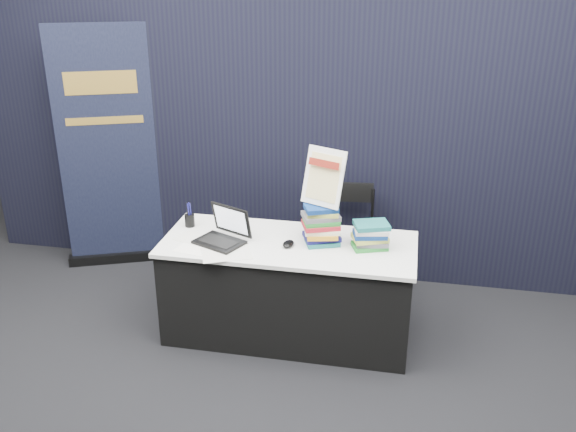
{
  "coord_description": "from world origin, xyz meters",
  "views": [
    {
      "loc": [
        0.8,
        -3.48,
        2.7
      ],
      "look_at": [
        -0.0,
        0.55,
        0.95
      ],
      "focal_mm": 40.0,
      "sensor_mm": 36.0,
      "label": 1
    }
  ],
  "objects_px": {
    "laptop": "(221,234)",
    "info_sign": "(324,178)",
    "book_stack_tall": "(322,225)",
    "book_stack_short": "(371,236)",
    "stacking_chair": "(345,237)",
    "pullup_banner": "(110,163)",
    "display_table": "(288,289)"
  },
  "relations": [
    {
      "from": "display_table",
      "to": "book_stack_tall",
      "type": "xyz_separation_m",
      "value": [
        0.23,
        0.04,
        0.52
      ]
    },
    {
      "from": "display_table",
      "to": "info_sign",
      "type": "xyz_separation_m",
      "value": [
        0.23,
        0.07,
        0.85
      ]
    },
    {
      "from": "stacking_chair",
      "to": "info_sign",
      "type": "bearing_deg",
      "value": -104.83
    },
    {
      "from": "book_stack_tall",
      "to": "stacking_chair",
      "type": "distance_m",
      "value": 0.75
    },
    {
      "from": "book_stack_short",
      "to": "stacking_chair",
      "type": "xyz_separation_m",
      "value": [
        -0.25,
        0.66,
        -0.33
      ]
    },
    {
      "from": "info_sign",
      "to": "stacking_chair",
      "type": "distance_m",
      "value": 0.94
    },
    {
      "from": "pullup_banner",
      "to": "book_stack_tall",
      "type": "bearing_deg",
      "value": -44.68
    },
    {
      "from": "laptop",
      "to": "book_stack_short",
      "type": "relative_size",
      "value": 1.52
    },
    {
      "from": "laptop",
      "to": "book_stack_tall",
      "type": "xyz_separation_m",
      "value": [
        0.71,
        0.11,
        0.08
      ]
    },
    {
      "from": "info_sign",
      "to": "pullup_banner",
      "type": "distance_m",
      "value": 2.16
    },
    {
      "from": "book_stack_tall",
      "to": "stacking_chair",
      "type": "height_order",
      "value": "book_stack_tall"
    },
    {
      "from": "book_stack_tall",
      "to": "pullup_banner",
      "type": "xyz_separation_m",
      "value": [
        -1.99,
        0.84,
        0.05
      ]
    },
    {
      "from": "laptop",
      "to": "book_stack_tall",
      "type": "relative_size",
      "value": 1.39
    },
    {
      "from": "display_table",
      "to": "info_sign",
      "type": "height_order",
      "value": "info_sign"
    },
    {
      "from": "laptop",
      "to": "book_stack_tall",
      "type": "bearing_deg",
      "value": 32.88
    },
    {
      "from": "info_sign",
      "to": "stacking_chair",
      "type": "bearing_deg",
      "value": 104.52
    },
    {
      "from": "display_table",
      "to": "book_stack_short",
      "type": "bearing_deg",
      "value": 1.99
    },
    {
      "from": "book_stack_tall",
      "to": "display_table",
      "type": "bearing_deg",
      "value": -170.85
    },
    {
      "from": "book_stack_short",
      "to": "stacking_chair",
      "type": "bearing_deg",
      "value": 110.68
    },
    {
      "from": "book_stack_short",
      "to": "stacking_chair",
      "type": "height_order",
      "value": "book_stack_short"
    },
    {
      "from": "info_sign",
      "to": "pullup_banner",
      "type": "relative_size",
      "value": 0.19
    },
    {
      "from": "laptop",
      "to": "book_stack_tall",
      "type": "height_order",
      "value": "book_stack_tall"
    },
    {
      "from": "display_table",
      "to": "laptop",
      "type": "bearing_deg",
      "value": -171.22
    },
    {
      "from": "book_stack_tall",
      "to": "book_stack_short",
      "type": "distance_m",
      "value": 0.35
    },
    {
      "from": "laptop",
      "to": "info_sign",
      "type": "xyz_separation_m",
      "value": [
        0.71,
        0.14,
        0.42
      ]
    },
    {
      "from": "book_stack_short",
      "to": "book_stack_tall",
      "type": "bearing_deg",
      "value": 177.19
    },
    {
      "from": "display_table",
      "to": "pullup_banner",
      "type": "distance_m",
      "value": 2.04
    },
    {
      "from": "pullup_banner",
      "to": "stacking_chair",
      "type": "relative_size",
      "value": 2.3
    },
    {
      "from": "book_stack_short",
      "to": "info_sign",
      "type": "height_order",
      "value": "info_sign"
    },
    {
      "from": "laptop",
      "to": "book_stack_short",
      "type": "distance_m",
      "value": 1.06
    },
    {
      "from": "info_sign",
      "to": "laptop",
      "type": "bearing_deg",
      "value": -144.75
    },
    {
      "from": "book_stack_tall",
      "to": "pullup_banner",
      "type": "distance_m",
      "value": 2.15
    }
  ]
}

